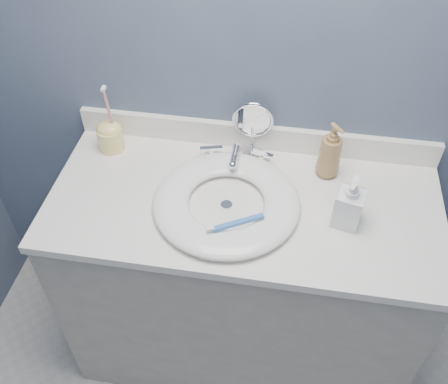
% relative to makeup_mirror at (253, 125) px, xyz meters
% --- Properties ---
extents(back_wall, '(2.20, 0.02, 2.40)m').
position_rel_makeup_mirror_xyz_m(back_wall, '(0.01, 0.04, 0.21)').
color(back_wall, '#48526C').
rests_on(back_wall, ground).
extents(vanity_cabinet, '(1.20, 0.55, 0.85)m').
position_rel_makeup_mirror_xyz_m(vanity_cabinet, '(0.01, -0.24, -0.56)').
color(vanity_cabinet, '#B4B0A4').
rests_on(vanity_cabinet, ground).
extents(countertop, '(1.22, 0.57, 0.03)m').
position_rel_makeup_mirror_xyz_m(countertop, '(0.01, -0.24, -0.12)').
color(countertop, white).
rests_on(countertop, vanity_cabinet).
extents(backsplash, '(1.22, 0.02, 0.09)m').
position_rel_makeup_mirror_xyz_m(backsplash, '(0.01, 0.02, -0.06)').
color(backsplash, white).
rests_on(backsplash, countertop).
extents(basin, '(0.45, 0.45, 0.04)m').
position_rel_makeup_mirror_xyz_m(basin, '(-0.04, -0.27, -0.09)').
color(basin, white).
rests_on(basin, countertop).
extents(drain, '(0.04, 0.04, 0.01)m').
position_rel_makeup_mirror_xyz_m(drain, '(-0.04, -0.27, -0.11)').
color(drain, silver).
rests_on(drain, countertop).
extents(faucet, '(0.25, 0.13, 0.07)m').
position_rel_makeup_mirror_xyz_m(faucet, '(-0.04, -0.07, -0.08)').
color(faucet, silver).
rests_on(faucet, countertop).
extents(makeup_mirror, '(0.14, 0.08, 0.20)m').
position_rel_makeup_mirror_xyz_m(makeup_mirror, '(0.00, 0.00, 0.00)').
color(makeup_mirror, silver).
rests_on(makeup_mirror, countertop).
extents(soap_bottle_amber, '(0.11, 0.11, 0.20)m').
position_rel_makeup_mirror_xyz_m(soap_bottle_amber, '(0.25, -0.07, -0.01)').
color(soap_bottle_amber, olive).
rests_on(soap_bottle_amber, countertop).
extents(soap_bottle_clear, '(0.10, 0.10, 0.17)m').
position_rel_makeup_mirror_xyz_m(soap_bottle_clear, '(0.32, -0.27, -0.02)').
color(soap_bottle_clear, silver).
rests_on(soap_bottle_clear, countertop).
extents(toothbrush_holder, '(0.09, 0.09, 0.25)m').
position_rel_makeup_mirror_xyz_m(toothbrush_holder, '(-0.47, -0.06, -0.05)').
color(toothbrush_holder, '#FEE07F').
rests_on(toothbrush_holder, countertop).
extents(toothbrush_lying, '(0.16, 0.10, 0.02)m').
position_rel_makeup_mirror_xyz_m(toothbrush_lying, '(0.00, -0.37, -0.07)').
color(toothbrush_lying, '#3672BF').
rests_on(toothbrush_lying, basin).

